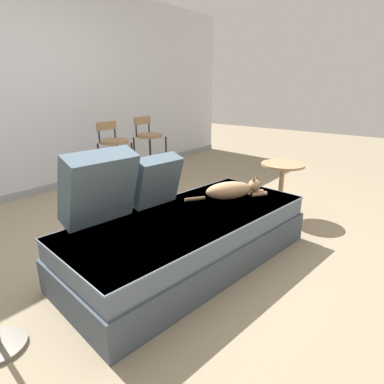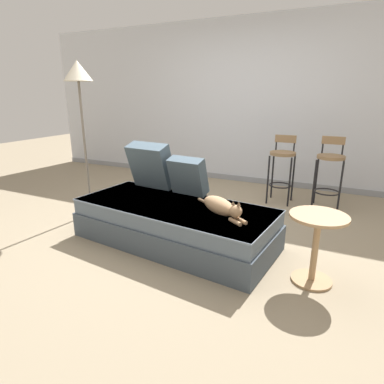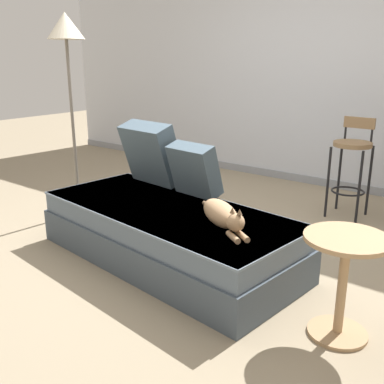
# 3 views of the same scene
# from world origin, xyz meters

# --- Properties ---
(ground_plane) EXTENTS (16.00, 16.00, 0.00)m
(ground_plane) POSITION_xyz_m (0.00, 0.00, 0.00)
(ground_plane) COLOR gray
(ground_plane) RESTS_ON ground
(wall_back_panel) EXTENTS (8.00, 0.10, 2.60)m
(wall_back_panel) POSITION_xyz_m (0.00, 2.25, 1.30)
(wall_back_panel) COLOR silver
(wall_back_panel) RESTS_ON ground
(wall_baseboard_trim) EXTENTS (8.00, 0.02, 0.09)m
(wall_baseboard_trim) POSITION_xyz_m (0.00, 2.20, 0.04)
(wall_baseboard_trim) COLOR gray
(wall_baseboard_trim) RESTS_ON ground
(couch) EXTENTS (2.09, 1.09, 0.41)m
(couch) POSITION_xyz_m (0.00, -0.40, 0.21)
(couch) COLOR #44505B
(couch) RESTS_ON ground
(throw_pillow_corner) EXTENTS (0.53, 0.38, 0.53)m
(throw_pillow_corner) POSITION_xyz_m (-0.51, -0.00, 0.67)
(throw_pillow_corner) COLOR #4C6070
(throw_pillow_corner) RESTS_ON couch
(throw_pillow_middle) EXTENTS (0.42, 0.29, 0.42)m
(throw_pillow_middle) POSITION_xyz_m (-0.01, -0.06, 0.62)
(throw_pillow_middle) COLOR #4C6070
(throw_pillow_middle) RESTS_ON couch
(cat) EXTENTS (0.63, 0.49, 0.19)m
(cat) POSITION_xyz_m (0.51, -0.46, 0.48)
(cat) COLOR tan
(cat) RESTS_ON couch
(bar_stool_near_window) EXTENTS (0.34, 0.34, 0.91)m
(bar_stool_near_window) POSITION_xyz_m (0.71, 1.36, 0.56)
(bar_stool_near_window) COLOR black
(bar_stool_near_window) RESTS_ON ground
(side_table) EXTENTS (0.44, 0.44, 0.57)m
(side_table) POSITION_xyz_m (1.34, -0.55, 0.37)
(side_table) COLOR tan
(side_table) RESTS_ON ground
(floor_lamp) EXTENTS (0.32, 0.32, 1.81)m
(floor_lamp) POSITION_xyz_m (-1.33, -0.15, 1.53)
(floor_lamp) COLOR slate
(floor_lamp) RESTS_ON ground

